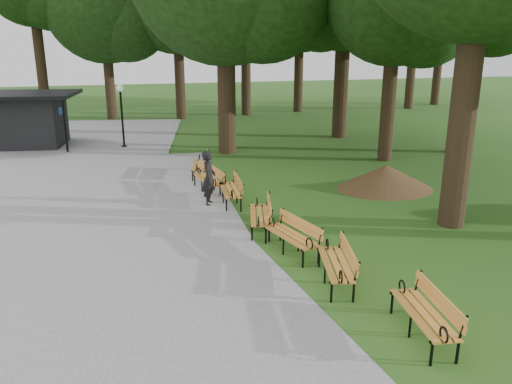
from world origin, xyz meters
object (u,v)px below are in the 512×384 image
object	(u,v)px
dirt_mound	(385,177)
bench_3	(260,215)
bench_4	(230,190)
bench_6	(200,165)
bench_5	(208,180)
lamp_post	(121,102)
bench_2	(291,236)
bench_1	(336,264)
person	(209,178)
bench_0	(423,314)
kiosk	(27,120)

from	to	relation	value
dirt_mound	bench_3	bearing A→B (deg)	-152.19
bench_4	bench_6	world-z (taller)	same
bench_4	bench_5	size ratio (longest dim) A/B	1.00
lamp_post	bench_2	bearing A→B (deg)	-75.32
bench_1	bench_5	xyz separation A→B (m)	(-1.45, 7.43, 0.00)
person	bench_4	bearing A→B (deg)	-76.97
bench_3	bench_1	bearing A→B (deg)	25.42
bench_0	bench_6	xyz separation A→B (m)	(-2.05, 11.87, 0.00)
bench_4	bench_6	distance (m)	3.63
lamp_post	bench_5	distance (m)	8.98
bench_2	bench_3	xyz separation A→B (m)	(-0.33, 1.69, 0.00)
lamp_post	bench_3	xyz separation A→B (m)	(3.36, -12.39, -1.72)
dirt_mound	bench_3	xyz separation A→B (m)	(-5.29, -2.79, 0.02)
dirt_mound	bench_3	world-z (taller)	bench_3
lamp_post	bench_0	world-z (taller)	lamp_post
person	lamp_post	world-z (taller)	lamp_post
dirt_mound	bench_0	xyz separation A→B (m)	(-3.93, -8.53, 0.02)
lamp_post	bench_6	distance (m)	7.03
bench_2	bench_6	bearing A→B (deg)	172.36
bench_1	bench_2	size ratio (longest dim) A/B	1.00
person	bench_6	bearing A→B (deg)	13.41
bench_0	bench_2	world-z (taller)	same
bench_4	bench_3	bearing A→B (deg)	10.78
bench_3	bench_4	size ratio (longest dim) A/B	1.00
bench_1	bench_0	bearing A→B (deg)	29.07
bench_0	kiosk	bearing A→B (deg)	-147.52
bench_3	bench_5	world-z (taller)	same
kiosk	lamp_post	xyz separation A→B (m)	(4.40, -1.47, 0.86)
bench_1	bench_5	distance (m)	7.57
bench_6	bench_0	bearing A→B (deg)	21.67
bench_0	bench_3	xyz separation A→B (m)	(-1.37, 5.74, 0.00)
bench_5	bench_6	distance (m)	2.15
bench_2	bench_6	size ratio (longest dim) A/B	1.00
bench_1	lamp_post	bearing A→B (deg)	-152.26
person	bench_1	world-z (taller)	person
bench_3	bench_6	xyz separation A→B (m)	(-0.68, 6.13, 0.00)
bench_0	bench_1	xyz separation A→B (m)	(-0.65, 2.29, 0.00)
bench_2	bench_3	distance (m)	1.72
bench_0	bench_4	world-z (taller)	same
dirt_mound	bench_0	world-z (taller)	bench_0
kiosk	dirt_mound	distance (m)	17.14
bench_5	bench_6	world-z (taller)	same
person	bench_2	distance (m)	4.46
bench_0	bench_6	size ratio (longest dim) A/B	1.00
kiosk	bench_5	world-z (taller)	kiosk
bench_1	bench_2	world-z (taller)	same
bench_4	bench_6	xyz separation A→B (m)	(-0.40, 3.61, 0.00)
bench_3	kiosk	bearing A→B (deg)	-137.11
person	dirt_mound	size ratio (longest dim) A/B	0.61
bench_0	bench_3	world-z (taller)	same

